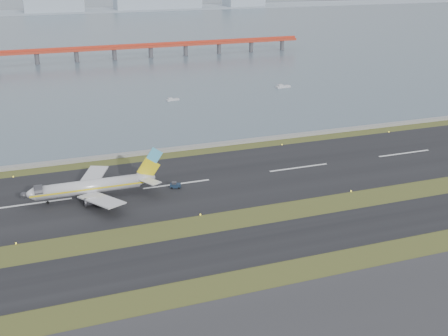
% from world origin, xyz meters
% --- Properties ---
extents(ground, '(1000.00, 1000.00, 0.00)m').
position_xyz_m(ground, '(0.00, 0.00, 0.00)').
color(ground, '#2F4217').
rests_on(ground, ground).
extents(taxiway_strip, '(1000.00, 18.00, 0.10)m').
position_xyz_m(taxiway_strip, '(0.00, -12.00, 0.05)').
color(taxiway_strip, black).
rests_on(taxiway_strip, ground).
extents(runway_strip, '(1000.00, 45.00, 0.10)m').
position_xyz_m(runway_strip, '(0.00, 30.00, 0.05)').
color(runway_strip, black).
rests_on(runway_strip, ground).
extents(seawall, '(1000.00, 2.50, 1.00)m').
position_xyz_m(seawall, '(0.00, 60.00, 0.50)').
color(seawall, gray).
rests_on(seawall, ground).
extents(bay_water, '(1400.00, 800.00, 1.30)m').
position_xyz_m(bay_water, '(0.00, 460.00, 0.00)').
color(bay_water, '#4E5F6F').
rests_on(bay_water, ground).
extents(red_pier, '(260.00, 5.00, 10.20)m').
position_xyz_m(red_pier, '(20.00, 250.00, 7.28)').
color(red_pier, '#B4341E').
rests_on(red_pier, ground).
extents(far_shoreline, '(1400.00, 80.00, 60.50)m').
position_xyz_m(far_shoreline, '(13.62, 620.00, 6.07)').
color(far_shoreline, '#9CABB8').
rests_on(far_shoreline, ground).
extents(airliner, '(38.52, 32.89, 12.80)m').
position_xyz_m(airliner, '(-23.98, 28.41, 3.46)').
color(airliner, silver).
rests_on(airliner, ground).
extents(pushback_tug, '(3.38, 2.60, 1.91)m').
position_xyz_m(pushback_tug, '(-1.18, 27.36, 0.93)').
color(pushback_tug, '#142439').
rests_on(pushback_tug, ground).
extents(workboat_near, '(6.24, 3.06, 1.45)m').
position_xyz_m(workboat_near, '(25.89, 129.83, 0.46)').
color(workboat_near, silver).
rests_on(workboat_near, ground).
extents(workboat_far, '(7.83, 3.16, 1.85)m').
position_xyz_m(workboat_far, '(86.11, 137.14, 0.59)').
color(workboat_far, silver).
rests_on(workboat_far, ground).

